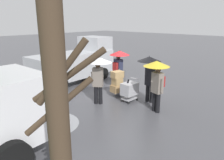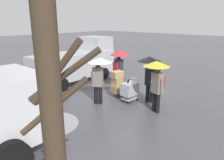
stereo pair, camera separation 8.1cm
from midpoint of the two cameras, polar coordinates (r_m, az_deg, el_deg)
The scene contains 10 objects.
ground_plane at distance 10.71m, azimuth 4.12°, elevation -4.19°, with size 90.00×90.00×0.00m, color #4C4C51.
slush_patch_near_cluster at distance 8.24m, azimuth -15.99°, elevation -11.22°, with size 2.08×2.08×0.01m, color #999BA0.
slush_patch_mid_street at distance 13.71m, azimuth -13.65°, elevation -0.07°, with size 2.26×2.26×0.01m, color silver.
cargo_van_parked_right at distance 13.19m, azimuth -9.21°, elevation 4.81°, with size 2.33×5.40×2.60m.
shopping_cart_vendor at distance 9.84m, azimuth 4.96°, elevation -2.55°, with size 0.58×0.84×1.04m.
hand_dolly_boxes at distance 10.42m, azimuth 1.71°, elevation -0.72°, with size 0.62×0.78×1.32m.
pedestrian_pink_side at distance 11.24m, azimuth 2.14°, elevation 5.12°, with size 1.04×1.04×2.15m.
pedestrian_black_side at distance 9.26m, azimuth -3.25°, elevation 2.84°, with size 1.04×1.04×2.15m.
pedestrian_white_side at distance 9.61m, azimuth 10.30°, elevation 3.10°, with size 1.04×1.04×2.15m.
pedestrian_far_side at distance 8.63m, azimuth 12.19°, elevation 1.44°, with size 1.04×1.04×2.15m.
Camera 2 is at (-6.29, 7.85, 3.68)m, focal length 34.22 mm.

